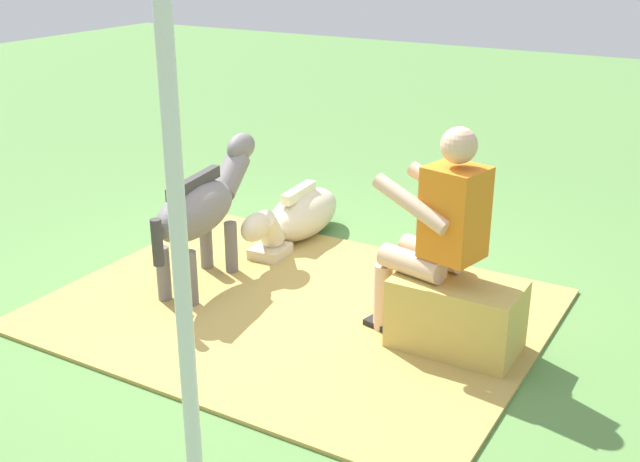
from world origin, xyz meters
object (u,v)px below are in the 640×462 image
object	(u,v)px
person_seated	(437,228)
pony_lying	(298,216)
pony_standing	(202,207)
tent_pole_left	(182,282)
hay_bale	(456,316)

from	to	relation	value
person_seated	pony_lying	distance (m)	1.91
person_seated	pony_standing	world-z (taller)	person_seated
tent_pole_left	hay_bale	bearing A→B (deg)	-97.63
pony_standing	tent_pole_left	distance (m)	2.62
hay_bale	pony_standing	size ratio (longest dim) A/B	0.54
pony_standing	pony_lying	world-z (taller)	pony_standing
hay_bale	pony_standing	bearing A→B (deg)	-0.27
hay_bale	pony_lying	bearing A→B (deg)	-30.92
person_seated	pony_lying	xyz separation A→B (m)	(1.54, -0.99, -0.53)
hay_bale	tent_pole_left	size ratio (longest dim) A/B	0.31
pony_lying	tent_pole_left	world-z (taller)	tent_pole_left
person_seated	tent_pole_left	size ratio (longest dim) A/B	0.56
hay_bale	person_seated	xyz separation A→B (m)	(0.16, -0.02, 0.50)
person_seated	pony_standing	bearing A→B (deg)	0.54
pony_standing	hay_bale	bearing A→B (deg)	179.73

